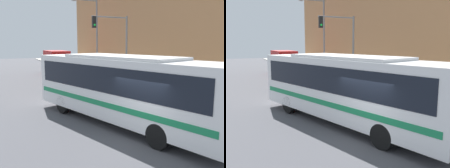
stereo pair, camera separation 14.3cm
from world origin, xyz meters
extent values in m
plane|color=#47474C|center=(0.00, 0.00, 0.00)|extent=(120.00, 120.00, 0.00)
cube|color=#B7B2A8|center=(6.20, 20.00, 0.09)|extent=(3.40, 70.00, 0.17)
cube|color=#B27A4C|center=(10.90, 16.79, 6.18)|extent=(6.00, 31.59, 12.37)
cube|color=white|center=(0.08, 2.57, 1.79)|extent=(5.53, 11.38, 2.75)
cube|color=black|center=(0.08, 2.57, 2.28)|extent=(5.31, 10.54, 1.14)
cube|color=#197F4C|center=(0.08, 2.57, 1.18)|extent=(5.44, 10.97, 0.24)
cube|color=silver|center=(0.08, 2.57, 3.21)|extent=(3.92, 6.52, 0.16)
cylinder|color=black|center=(0.15, 6.19, 0.49)|extent=(0.54, 1.02, 0.98)
cylinder|color=black|center=(-1.95, 5.57, 0.49)|extent=(0.54, 1.02, 0.98)
cylinder|color=black|center=(2.00, -0.06, 0.49)|extent=(0.54, 1.02, 0.98)
cylinder|color=black|center=(-0.11, -0.68, 0.49)|extent=(0.54, 1.02, 0.98)
cube|color=#B21919|center=(2.07, 23.44, 1.69)|extent=(2.24, 5.13, 2.48)
cube|color=silver|center=(2.07, 27.00, 1.32)|extent=(2.13, 1.99, 1.75)
cylinder|color=black|center=(1.10, 26.64, 0.45)|extent=(0.25, 0.90, 0.90)
cylinder|color=black|center=(1.10, 22.48, 0.45)|extent=(0.25, 0.90, 0.90)
cylinder|color=red|center=(5.10, 5.75, 0.46)|extent=(0.21, 0.21, 0.58)
sphere|color=red|center=(5.10, 5.75, 0.81)|extent=(0.20, 0.20, 0.20)
cylinder|color=red|center=(5.10, 5.64, 0.49)|extent=(0.09, 0.12, 0.09)
cylinder|color=slate|center=(5.25, 11.22, 3.15)|extent=(0.16, 0.16, 5.95)
cylinder|color=slate|center=(3.65, 11.22, 5.97)|extent=(3.20, 0.11, 0.11)
cube|color=black|center=(2.25, 11.22, 5.52)|extent=(0.30, 0.24, 0.90)
sphere|color=#19D83F|center=(2.25, 11.08, 5.30)|extent=(0.18, 0.18, 0.18)
cylinder|color=slate|center=(5.10, 7.78, 0.68)|extent=(0.06, 0.06, 1.01)
cylinder|color=#4C4C51|center=(5.10, 7.78, 1.30)|extent=(0.14, 0.14, 0.22)
cylinder|color=slate|center=(5.35, 18.03, 4.31)|extent=(0.18, 0.18, 8.27)
cylinder|color=slate|center=(4.06, 18.03, 8.34)|extent=(2.57, 0.11, 0.11)
ellipsoid|color=gray|center=(2.78, 18.03, 8.26)|extent=(0.56, 0.28, 0.20)
cylinder|color=slate|center=(5.75, 7.02, 0.57)|extent=(0.28, 0.28, 0.80)
cylinder|color=#338C4C|center=(5.75, 7.02, 1.30)|extent=(0.34, 0.34, 0.66)
sphere|color=tan|center=(5.75, 7.02, 1.74)|extent=(0.22, 0.22, 0.22)
camera|label=1|loc=(-5.46, -7.76, 3.86)|focal=40.00mm
camera|label=2|loc=(-5.33, -7.82, 3.86)|focal=40.00mm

